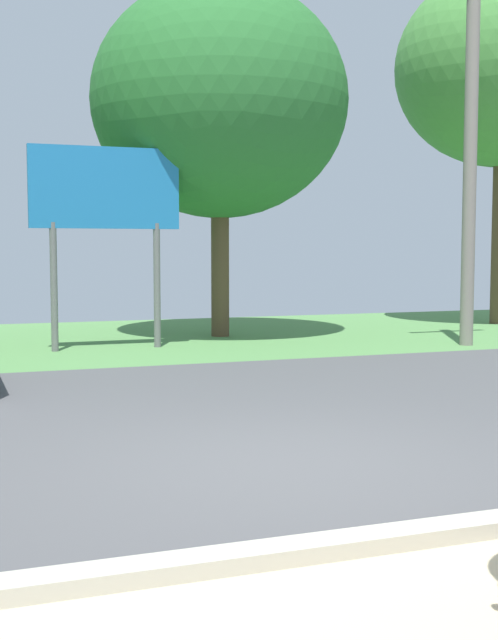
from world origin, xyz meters
TOP-DOWN VIEW (x-y plane):
  - ground_plane at (0.00, 2.95)m, footprint 40.00×22.00m
  - utility_pole at (6.33, 6.68)m, footprint 1.80×0.24m
  - roadside_billboard at (0.07, 8.33)m, footprint 2.60×0.12m
  - tree_center_back at (2.61, 9.73)m, footprint 5.05×5.05m

SIDE VIEW (x-z plane):
  - ground_plane at x=0.00m, z-range -0.15..0.05m
  - roadside_billboard at x=0.07m, z-range 0.80..4.30m
  - utility_pole at x=6.33m, z-range 0.17..7.03m
  - tree_center_back at x=2.61m, z-range 1.17..8.11m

